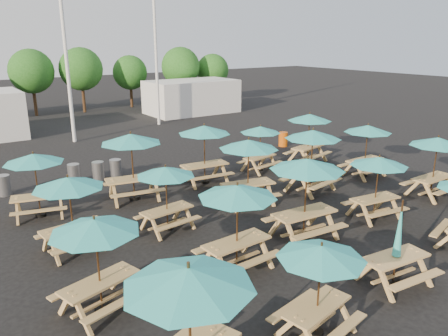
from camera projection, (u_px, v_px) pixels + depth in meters
ground at (248, 207)px, 15.71m from camera, size 120.00×120.00×0.00m
picnic_unit_0 at (189, 286)px, 6.81m from camera, size 2.76×2.76×2.47m
picnic_unit_1 at (95, 232)px, 9.21m from camera, size 2.38×2.38×2.23m
picnic_unit_2 at (69, 187)px, 11.95m from camera, size 2.13×2.13×2.23m
picnic_unit_3 at (34, 162)px, 14.36m from camera, size 2.36×2.36×2.23m
picnic_unit_4 at (321, 258)px, 8.47m from camera, size 2.05×2.05×2.03m
picnic_unit_5 at (237, 196)px, 10.99m from camera, size 2.14×2.14×2.33m
picnic_unit_6 at (166, 175)px, 13.36m from camera, size 2.02×2.02×2.10m
picnic_unit_7 at (131, 143)px, 15.84m from camera, size 2.60×2.60×2.55m
picnic_unit_8 at (397, 250)px, 10.57m from camera, size 1.87×1.68×2.21m
picnic_unit_9 at (307, 169)px, 12.69m from camera, size 2.37×2.37×2.52m
picnic_unit_10 at (249, 148)px, 15.42m from camera, size 2.51×2.51×2.44m
picnic_unit_11 at (204, 133)px, 17.75m from camera, size 2.35×2.35×2.47m
picnic_unit_13 at (379, 165)px, 14.27m from camera, size 2.12×2.12×2.15m
picnic_unit_14 at (313, 138)px, 16.76m from camera, size 2.50×2.50×2.49m
picnic_unit_15 at (260, 132)px, 19.50m from camera, size 2.12×2.12×2.08m
picnic_unit_17 at (437, 145)px, 16.23m from camera, size 2.04×2.04×2.33m
picnic_unit_18 at (368, 132)px, 18.69m from camera, size 2.05×2.05×2.30m
picnic_unit_19 at (309, 120)px, 20.84m from camera, size 2.49×2.49×2.40m
waste_bin_0 at (4, 185)px, 16.78m from camera, size 0.50×0.50×0.80m
waste_bin_1 at (74, 173)px, 18.26m from camera, size 0.50×0.50×0.80m
waste_bin_2 at (98, 171)px, 18.61m from camera, size 0.50×0.50×0.80m
waste_bin_3 at (116, 168)px, 18.96m from camera, size 0.50×0.50×0.80m
waste_bin_4 at (283, 139)px, 24.44m from camera, size 0.50×0.50×0.80m
mast_0 at (64, 35)px, 23.91m from camera, size 0.20×0.20×12.00m
mast_1 at (155, 36)px, 29.05m from camera, size 0.20×0.20×12.00m
event_tent_1 at (192, 97)px, 35.21m from camera, size 7.00×4.00×2.60m
tree_3 at (31, 71)px, 33.22m from camera, size 3.36×3.36×5.09m
tree_4 at (81, 69)px, 34.84m from camera, size 3.41×3.41×5.17m
tree_5 at (130, 73)px, 37.68m from camera, size 2.94×2.94×4.45m
tree_6 at (181, 67)px, 38.34m from camera, size 3.38×3.38×5.13m
tree_7 at (213, 70)px, 40.35m from camera, size 2.95×2.95×4.48m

